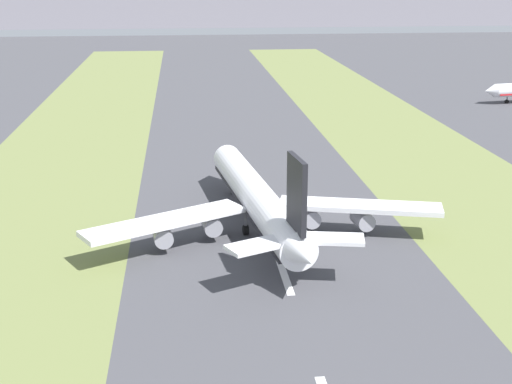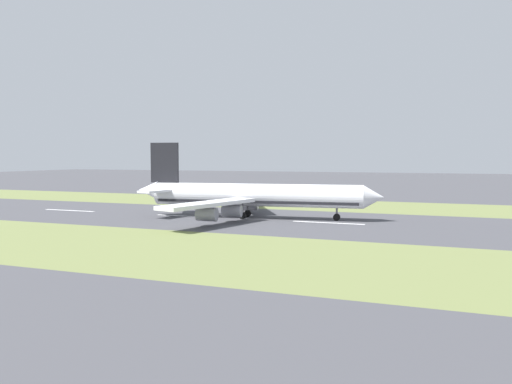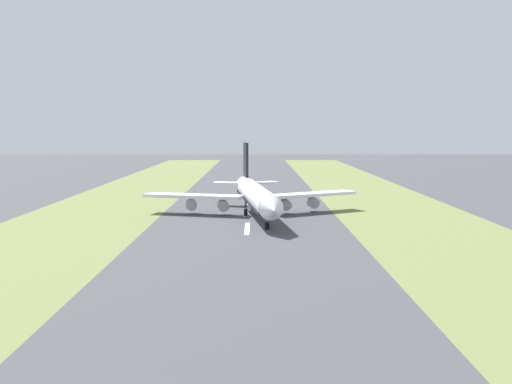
# 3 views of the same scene
# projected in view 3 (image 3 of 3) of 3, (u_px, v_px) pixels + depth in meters

# --- Properties ---
(ground_plane) EXTENTS (800.00, 800.00, 0.00)m
(ground_plane) POSITION_uv_depth(u_px,v_px,m) (248.00, 217.00, 168.60)
(ground_plane) COLOR #424247
(grass_median_west) EXTENTS (40.00, 600.00, 0.01)m
(grass_median_west) POSITION_uv_depth(u_px,v_px,m) (408.00, 217.00, 168.65)
(grass_median_west) COLOR olive
(grass_median_west) RESTS_ON ground
(grass_median_east) EXTENTS (40.00, 600.00, 0.01)m
(grass_median_east) POSITION_uv_depth(u_px,v_px,m) (89.00, 217.00, 168.55)
(grass_median_east) COLOR olive
(grass_median_east) RESTS_ON ground
(centreline_dash_near) EXTENTS (1.20, 18.00, 0.01)m
(centreline_dash_near) POSITION_uv_depth(u_px,v_px,m) (250.00, 193.00, 228.49)
(centreline_dash_near) COLOR silver
(centreline_dash_near) RESTS_ON ground
(centreline_dash_mid) EXTENTS (1.20, 18.00, 0.01)m
(centreline_dash_mid) POSITION_uv_depth(u_px,v_px,m) (249.00, 207.00, 188.72)
(centreline_dash_mid) COLOR silver
(centreline_dash_mid) RESTS_ON ground
(centreline_dash_far) EXTENTS (1.20, 18.00, 0.01)m
(centreline_dash_far) POSITION_uv_depth(u_px,v_px,m) (247.00, 228.00, 148.95)
(centreline_dash_far) COLOR silver
(centreline_dash_far) RESTS_ON ground
(airplane_main_jet) EXTENTS (63.63, 67.16, 20.20)m
(airplane_main_jet) POSITION_uv_depth(u_px,v_px,m) (255.00, 195.00, 170.07)
(airplane_main_jet) COLOR white
(airplane_main_jet) RESTS_ON ground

